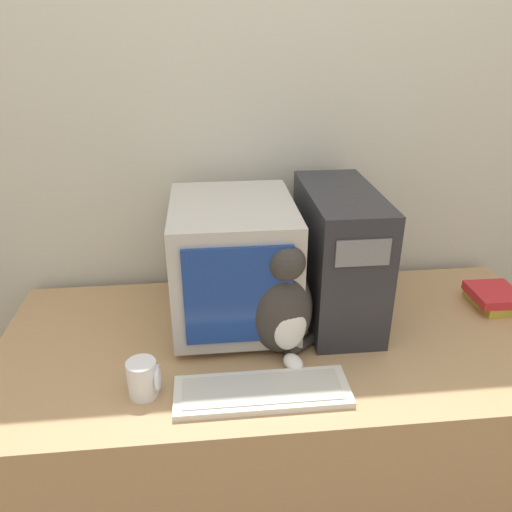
# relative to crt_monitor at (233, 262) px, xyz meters

# --- Properties ---
(wall_back) EXTENTS (7.00, 0.05, 2.50)m
(wall_back) POSITION_rel_crt_monitor_xyz_m (0.15, 0.34, 0.34)
(wall_back) COLOR beige
(wall_back) RESTS_ON ground_plane
(desk) EXTENTS (1.77, 0.80, 0.70)m
(desk) POSITION_rel_crt_monitor_xyz_m (0.15, -0.12, -0.56)
(desk) COLOR tan
(desk) RESTS_ON ground_plane
(crt_monitor) EXTENTS (0.37, 0.46, 0.40)m
(crt_monitor) POSITION_rel_crt_monitor_xyz_m (0.00, 0.00, 0.00)
(crt_monitor) COLOR #BCB7AD
(crt_monitor) RESTS_ON desk
(computer_tower) EXTENTS (0.22, 0.48, 0.43)m
(computer_tower) POSITION_rel_crt_monitor_xyz_m (0.34, 0.01, 0.01)
(computer_tower) COLOR #28282D
(computer_tower) RESTS_ON desk
(keyboard) EXTENTS (0.47, 0.16, 0.02)m
(keyboard) POSITION_rel_crt_monitor_xyz_m (0.05, -0.38, -0.20)
(keyboard) COLOR silver
(keyboard) RESTS_ON desk
(cat) EXTENTS (0.28, 0.25, 0.37)m
(cat) POSITION_rel_crt_monitor_xyz_m (0.13, -0.19, -0.06)
(cat) COLOR #38332D
(cat) RESTS_ON desk
(book_stack) EXTENTS (0.16, 0.17, 0.06)m
(book_stack) POSITION_rel_crt_monitor_xyz_m (0.89, -0.01, -0.18)
(book_stack) COLOR gold
(book_stack) RESTS_ON desk
(pen) EXTENTS (0.15, 0.02, 0.01)m
(pen) POSITION_rel_crt_monitor_xyz_m (-0.08, -0.30, -0.20)
(pen) COLOR black
(pen) RESTS_ON desk
(mug) EXTENTS (0.08, 0.08, 0.10)m
(mug) POSITION_rel_crt_monitor_xyz_m (-0.26, -0.34, -0.16)
(mug) COLOR white
(mug) RESTS_ON desk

